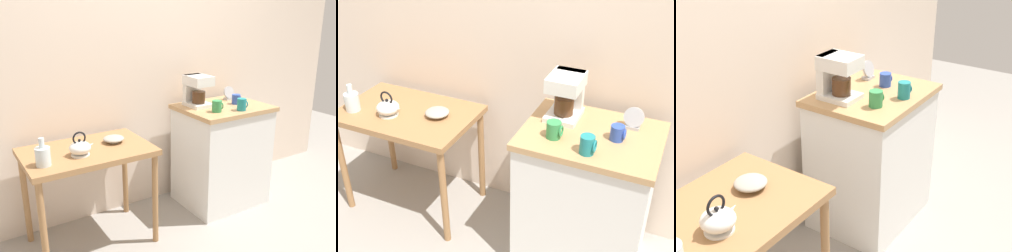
{
  "view_description": "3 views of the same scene",
  "coord_description": "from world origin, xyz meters",
  "views": [
    {
      "loc": [
        -1.45,
        -2.35,
        1.68
      ],
      "look_at": [
        -0.03,
        -0.09,
        0.84
      ],
      "focal_mm": 39.69,
      "sensor_mm": 36.0,
      "label": 1
    },
    {
      "loc": [
        1.0,
        -2.03,
        2.13
      ],
      "look_at": [
        0.11,
        -0.06,
        0.86
      ],
      "focal_mm": 47.33,
      "sensor_mm": 36.0,
      "label": 2
    },
    {
      "loc": [
        -1.67,
        -1.33,
        1.94
      ],
      "look_at": [
        0.19,
        -0.06,
        0.85
      ],
      "focal_mm": 49.82,
      "sensor_mm": 36.0,
      "label": 3
    }
  ],
  "objects": [
    {
      "name": "teakettle",
      "position": [
        -0.71,
        -0.08,
        0.8
      ],
      "size": [
        0.18,
        0.14,
        0.17
      ],
      "color": "white",
      "rests_on": "wooden_table"
    },
    {
      "name": "back_wall",
      "position": [
        0.1,
        0.42,
        1.4
      ],
      "size": [
        4.4,
        0.1,
        2.8
      ],
      "primitive_type": "cube",
      "color": "beige",
      "rests_on": "ground_plane"
    },
    {
      "name": "wooden_table",
      "position": [
        -0.64,
        0.01,
        0.65
      ],
      "size": [
        0.88,
        0.59,
        0.74
      ],
      "color": "#9E7044",
      "rests_on": "ground_plane"
    },
    {
      "name": "kitchen_counter",
      "position": [
        0.59,
        0.0,
        0.45
      ],
      "size": [
        0.74,
        0.59,
        0.9
      ],
      "color": "white",
      "rests_on": "ground_plane"
    },
    {
      "name": "mug_dark_teal",
      "position": [
        0.61,
        -0.2,
        0.94
      ],
      "size": [
        0.08,
        0.07,
        0.1
      ],
      "color": "teal",
      "rests_on": "kitchen_counter"
    },
    {
      "name": "table_clock",
      "position": [
        0.77,
        0.14,
        0.95
      ],
      "size": [
        0.11,
        0.05,
        0.12
      ],
      "color": "#B2B5BA",
      "rests_on": "kitchen_counter"
    },
    {
      "name": "mug_blue",
      "position": [
        0.72,
        -0.01,
        0.94
      ],
      "size": [
        0.08,
        0.07,
        0.08
      ],
      "color": "#2D4CAD",
      "rests_on": "kitchen_counter"
    },
    {
      "name": "coffee_maker",
      "position": [
        0.39,
        0.13,
        1.04
      ],
      "size": [
        0.18,
        0.22,
        0.26
      ],
      "color": "white",
      "rests_on": "kitchen_counter"
    },
    {
      "name": "mug_tall_green",
      "position": [
        0.41,
        -0.13,
        0.94
      ],
      "size": [
        0.09,
        0.08,
        0.09
      ],
      "color": "#338C4C",
      "rests_on": "kitchen_counter"
    },
    {
      "name": "bowl_stoneware",
      "position": [
        -0.42,
        0.04,
        0.77
      ],
      "size": [
        0.15,
        0.15,
        0.05
      ],
      "color": "#9E998C",
      "rests_on": "wooden_table"
    }
  ]
}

